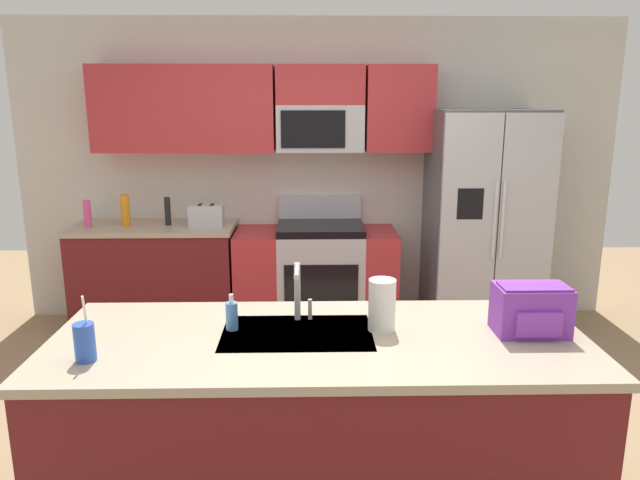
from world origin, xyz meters
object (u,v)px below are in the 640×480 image
(sink_faucet, at_px, (298,288))
(paper_towel_roll, at_px, (382,305))
(range_oven, at_px, (316,276))
(bottle_pink, at_px, (87,213))
(refrigerator, at_px, (484,222))
(toaster, at_px, (207,215))
(backpack, at_px, (531,309))
(bottle_orange, at_px, (125,210))
(pepper_mill, at_px, (168,211))
(drink_cup_blue, at_px, (85,342))
(soap_dispenser, at_px, (232,315))

(sink_faucet, relative_size, paper_towel_roll, 1.17)
(sink_faucet, height_order, paper_towel_roll, sink_faucet)
(range_oven, distance_m, bottle_pink, 1.97)
(refrigerator, height_order, bottle_pink, refrigerator)
(toaster, bearing_deg, backpack, -52.08)
(range_oven, distance_m, bottle_orange, 1.68)
(pepper_mill, bearing_deg, drink_cup_blue, -84.30)
(range_oven, height_order, toaster, range_oven)
(refrigerator, distance_m, soap_dispenser, 2.91)
(refrigerator, distance_m, toaster, 2.31)
(drink_cup_blue, bearing_deg, range_oven, 69.96)
(toaster, xyz_separation_m, bottle_pink, (-0.98, -0.00, 0.02))
(sink_faucet, bearing_deg, pepper_mill, 116.60)
(toaster, height_order, drink_cup_blue, drink_cup_blue)
(pepper_mill, height_order, sink_faucet, sink_faucet)
(range_oven, distance_m, soap_dispenser, 2.44)
(soap_dispenser, height_order, backpack, backpack)
(soap_dispenser, xyz_separation_m, paper_towel_roll, (0.69, -0.02, 0.05))
(sink_faucet, bearing_deg, paper_towel_roll, -16.96)
(refrigerator, bearing_deg, drink_cup_blue, -132.49)
(range_oven, height_order, paper_towel_roll, paper_towel_roll)
(toaster, xyz_separation_m, sink_faucet, (0.79, -2.19, 0.08))
(drink_cup_blue, bearing_deg, bottle_pink, 109.29)
(refrigerator, distance_m, pepper_mill, 2.64)
(pepper_mill, distance_m, bottle_pink, 0.65)
(range_oven, height_order, bottle_orange, bottle_orange)
(range_oven, relative_size, bottle_orange, 5.19)
(drink_cup_blue, xyz_separation_m, paper_towel_roll, (1.24, 0.30, 0.04))
(range_oven, bearing_deg, paper_towel_roll, -83.56)
(toaster, relative_size, bottle_pink, 1.26)
(soap_dispenser, bearing_deg, range_oven, 79.84)
(paper_towel_roll, bearing_deg, backpack, -4.60)
(bottle_orange, xyz_separation_m, soap_dispenser, (1.16, -2.31, -0.06))
(bottle_orange, xyz_separation_m, paper_towel_roll, (1.84, -2.32, -0.01))
(drink_cup_blue, bearing_deg, paper_towel_roll, 13.77)
(bottle_orange, relative_size, sink_faucet, 0.93)
(bottle_pink, bearing_deg, drink_cup_blue, -70.71)
(pepper_mill, height_order, paper_towel_roll, paper_towel_roll)
(soap_dispenser, relative_size, backpack, 0.53)
(refrigerator, bearing_deg, bottle_orange, 179.27)
(pepper_mill, bearing_deg, bottle_orange, -174.72)
(sink_faucet, bearing_deg, bottle_orange, 123.52)
(toaster, height_order, bottle_orange, bottle_orange)
(bottle_pink, bearing_deg, soap_dispenser, -57.36)
(refrigerator, height_order, soap_dispenser, refrigerator)
(refrigerator, xyz_separation_m, paper_towel_roll, (-1.14, -2.29, 0.09))
(soap_dispenser, bearing_deg, drink_cup_blue, -149.80)
(pepper_mill, relative_size, soap_dispenser, 1.38)
(pepper_mill, relative_size, drink_cup_blue, 0.84)
(bottle_pink, bearing_deg, backpack, -39.94)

